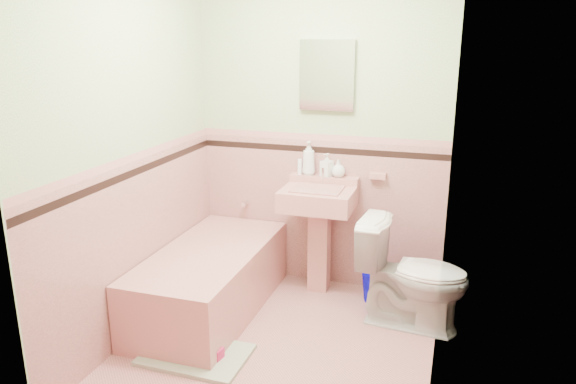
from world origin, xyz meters
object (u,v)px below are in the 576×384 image
(medicine_cabinet, at_px, (327,75))
(soap_bottle_right, at_px, (338,168))
(bathtub, at_px, (211,282))
(toilet, at_px, (413,275))
(soap_bottle_mid, at_px, (327,165))
(sink, at_px, (318,242))
(bucket, at_px, (377,286))
(shoe, at_px, (210,351))
(soap_bottle_left, at_px, (309,158))

(medicine_cabinet, xyz_separation_m, soap_bottle_right, (0.11, -0.03, -0.71))
(bathtub, relative_size, toilet, 1.95)
(soap_bottle_mid, bearing_deg, sink, -96.22)
(bucket, height_order, shoe, bucket)
(toilet, xyz_separation_m, bucket, (-0.29, 0.29, -0.27))
(bucket, bearing_deg, sink, 179.41)
(bathtub, xyz_separation_m, soap_bottle_mid, (0.70, 0.71, 0.79))
(bucket, bearing_deg, soap_bottle_right, 153.24)
(soap_bottle_left, relative_size, shoe, 1.61)
(soap_bottle_left, relative_size, toilet, 0.35)
(sink, bearing_deg, soap_bottle_left, 125.48)
(bathtub, distance_m, soap_bottle_right, 1.31)
(toilet, distance_m, shoe, 1.48)
(bathtub, bearing_deg, medicine_cabinet, 47.42)
(toilet, bearing_deg, medicine_cabinet, 61.94)
(bathtub, distance_m, medicine_cabinet, 1.78)
(bathtub, xyz_separation_m, toilet, (1.45, 0.23, 0.16))
(soap_bottle_right, bearing_deg, bathtub, -138.17)
(soap_bottle_right, bearing_deg, bucket, -26.76)
(sink, bearing_deg, bucket, -0.59)
(sink, distance_m, shoe, 1.26)
(shoe, bearing_deg, bucket, 62.00)
(soap_bottle_left, distance_m, soap_bottle_mid, 0.15)
(medicine_cabinet, xyz_separation_m, soap_bottle_mid, (0.02, -0.03, -0.69))
(soap_bottle_right, bearing_deg, soap_bottle_mid, 180.00)
(sink, relative_size, bucket, 3.67)
(soap_bottle_mid, bearing_deg, bucket, -21.88)
(soap_bottle_right, distance_m, toilet, 1.01)
(soap_bottle_mid, bearing_deg, bathtub, -134.58)
(sink, xyz_separation_m, medicine_cabinet, (0.00, 0.21, 1.27))
(bathtub, relative_size, shoe, 8.96)
(bathtub, relative_size, bucket, 6.37)
(bathtub, bearing_deg, bucket, 24.35)
(medicine_cabinet, relative_size, shoe, 3.15)
(medicine_cabinet, distance_m, soap_bottle_left, 0.66)
(toilet, relative_size, shoe, 4.60)
(medicine_cabinet, height_order, bucket, medicine_cabinet)
(bathtub, bearing_deg, soap_bottle_mid, 45.42)
(soap_bottle_right, relative_size, bucket, 0.58)
(soap_bottle_right, bearing_deg, shoe, -111.26)
(bucket, bearing_deg, bathtub, -155.65)
(sink, height_order, soap_bottle_right, soap_bottle_right)
(soap_bottle_right, distance_m, bucket, 0.97)
(sink, relative_size, medicine_cabinet, 1.64)
(medicine_cabinet, bearing_deg, soap_bottle_right, -14.82)
(bathtub, distance_m, toilet, 1.47)
(bathtub, distance_m, bucket, 1.28)
(toilet, bearing_deg, soap_bottle_right, 59.28)
(bathtub, height_order, sink, sink)
(sink, xyz_separation_m, soap_bottle_left, (-0.13, 0.18, 0.63))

